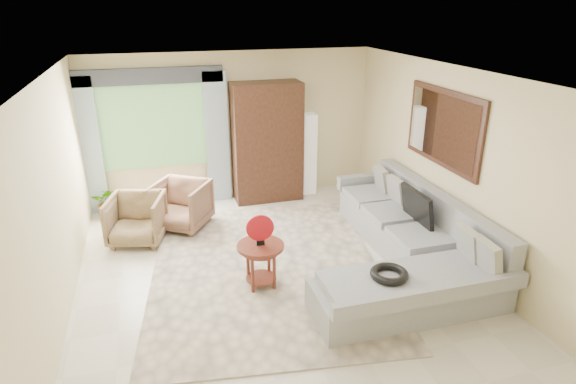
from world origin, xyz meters
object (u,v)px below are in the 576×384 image
object	(u,v)px
floor_lamp	(309,154)
coffee_table	(261,265)
sectional_sofa	(408,247)
armchair_right	(180,205)
potted_plant	(108,202)
armchair_left	(136,219)
armoire	(267,142)
tv_screen	(417,206)

from	to	relation	value
floor_lamp	coffee_table	bearing A→B (deg)	-118.71
sectional_sofa	armchair_right	distance (m)	3.53
floor_lamp	potted_plant	bearing A→B (deg)	-178.21
sectional_sofa	armchair_right	size ratio (longest dim) A/B	4.21
armchair_left	potted_plant	xyz separation A→B (m)	(-0.47, 1.08, -0.10)
sectional_sofa	armoire	size ratio (longest dim) A/B	1.65
coffee_table	armchair_right	bearing A→B (deg)	112.08
armoire	floor_lamp	world-z (taller)	armoire
tv_screen	floor_lamp	bearing A→B (deg)	104.80
tv_screen	armoire	world-z (taller)	armoire
potted_plant	floor_lamp	bearing A→B (deg)	1.79
armchair_right	armoire	world-z (taller)	armoire
sectional_sofa	tv_screen	bearing A→B (deg)	49.03
coffee_table	potted_plant	size ratio (longest dim) A/B	1.13
tv_screen	armchair_right	world-z (taller)	tv_screen
coffee_table	potted_plant	xyz separation A→B (m)	(-1.96, 2.79, -0.05)
sectional_sofa	armchair_right	xyz separation A→B (m)	(-2.85, 2.09, 0.09)
coffee_table	armoire	distance (m)	3.04
potted_plant	armchair_left	bearing A→B (deg)	-66.61
floor_lamp	sectional_sofa	bearing A→B (deg)	-81.67
sectional_sofa	armchair_left	size ratio (longest dim) A/B	4.38
tv_screen	floor_lamp	xyz separation A→B (m)	(-0.70, 2.65, 0.03)
armoire	floor_lamp	bearing A→B (deg)	4.29
sectional_sofa	floor_lamp	bearing A→B (deg)	98.33
tv_screen	armchair_left	size ratio (longest dim) A/B	0.94
armchair_left	armchair_right	xyz separation A→B (m)	(0.67, 0.32, 0.01)
armchair_right	potted_plant	size ratio (longest dim) A/B	1.59
sectional_sofa	potted_plant	world-z (taller)	sectional_sofa
armoire	floor_lamp	distance (m)	0.86
armchair_left	potted_plant	bearing A→B (deg)	128.52
armoire	tv_screen	bearing A→B (deg)	-59.92
coffee_table	floor_lamp	size ratio (longest dim) A/B	0.39
coffee_table	armchair_left	size ratio (longest dim) A/B	0.74
sectional_sofa	coffee_table	size ratio (longest dim) A/B	5.90
tv_screen	sectional_sofa	bearing A→B (deg)	-130.97
tv_screen	armoire	size ratio (longest dim) A/B	0.35
coffee_table	armchair_left	distance (m)	2.27
tv_screen	coffee_table	world-z (taller)	tv_screen
tv_screen	armchair_left	distance (m)	4.07
tv_screen	floor_lamp	size ratio (longest dim) A/B	0.49
sectional_sofa	coffee_table	world-z (taller)	sectional_sofa
sectional_sofa	potted_plant	size ratio (longest dim) A/B	6.67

